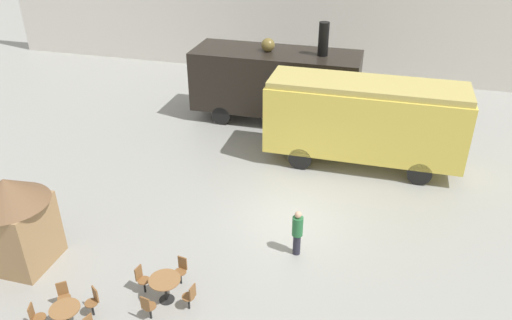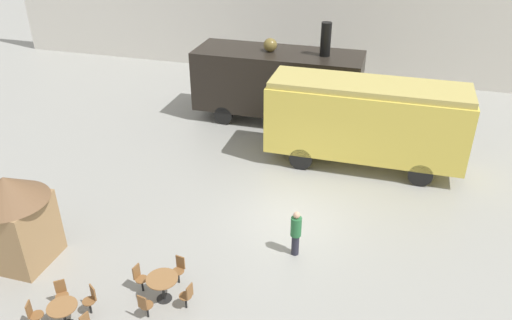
# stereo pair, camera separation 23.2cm
# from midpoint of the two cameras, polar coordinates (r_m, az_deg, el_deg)

# --- Properties ---
(ground_plane) EXTENTS (80.00, 80.00, 0.00)m
(ground_plane) POSITION_cam_midpoint_polar(r_m,az_deg,el_deg) (17.75, 4.23, -6.69)
(ground_plane) COLOR gray
(backdrop_wall) EXTENTS (44.00, 0.15, 9.00)m
(backdrop_wall) POSITION_cam_midpoint_polar(r_m,az_deg,el_deg) (30.07, 11.00, 17.36)
(backdrop_wall) COLOR silver
(backdrop_wall) RESTS_ON ground_plane
(steam_locomotive) EXTENTS (7.93, 2.77, 4.96)m
(steam_locomotive) POSITION_cam_midpoint_polar(r_m,az_deg,el_deg) (24.35, 2.80, 9.05)
(steam_locomotive) COLOR black
(steam_locomotive) RESTS_ON ground_plane
(passenger_coach_vintage) EXTENTS (7.85, 2.41, 3.60)m
(passenger_coach_vintage) POSITION_cam_midpoint_polar(r_m,az_deg,el_deg) (20.57, 12.74, 4.63)
(passenger_coach_vintage) COLOR #E0C64C
(passenger_coach_vintage) RESTS_ON ground_plane
(cafe_table_near) EXTENTS (0.79, 0.79, 0.70)m
(cafe_table_near) POSITION_cam_midpoint_polar(r_m,az_deg,el_deg) (14.53, -20.75, -15.83)
(cafe_table_near) COLOR black
(cafe_table_near) RESTS_ON ground_plane
(cafe_table_mid) EXTENTS (0.89, 0.89, 0.77)m
(cafe_table_mid) POSITION_cam_midpoint_polar(r_m,az_deg,el_deg) (14.52, -10.18, -13.64)
(cafe_table_mid) COLOR black
(cafe_table_mid) RESTS_ON ground_plane
(cafe_chair_1) EXTENTS (0.40, 0.40, 0.87)m
(cafe_chair_1) POSITION_cam_midpoint_polar(r_m,az_deg,el_deg) (14.69, -17.90, -14.77)
(cafe_chair_1) COLOR black
(cafe_chair_1) RESTS_ON ground_plane
(cafe_chair_2) EXTENTS (0.40, 0.41, 0.87)m
(cafe_chair_2) POSITION_cam_midpoint_polar(r_m,az_deg,el_deg) (15.12, -20.94, -13.94)
(cafe_chair_2) COLOR black
(cafe_chair_2) RESTS_ON ground_plane
(cafe_chair_3) EXTENTS (0.39, 0.38, 0.87)m
(cafe_chair_3) POSITION_cam_midpoint_polar(r_m,az_deg,el_deg) (14.79, -23.68, -15.76)
(cafe_chair_3) COLOR black
(cafe_chair_3) RESTS_ON ground_plane
(cafe_chair_5) EXTENTS (0.36, 0.38, 0.87)m
(cafe_chair_5) POSITION_cam_midpoint_polar(r_m,az_deg,el_deg) (14.14, -12.13, -15.88)
(cafe_chair_5) COLOR black
(cafe_chair_5) RESTS_ON ground_plane
(cafe_chair_6) EXTENTS (0.38, 0.36, 0.87)m
(cafe_chair_6) POSITION_cam_midpoint_polar(r_m,az_deg,el_deg) (14.22, -7.36, -15.03)
(cafe_chair_6) COLOR black
(cafe_chair_6) RESTS_ON ground_plane
(cafe_chair_7) EXTENTS (0.36, 0.38, 0.87)m
(cafe_chair_7) POSITION_cam_midpoint_polar(r_m,az_deg,el_deg) (15.07, -8.32, -12.09)
(cafe_chair_7) COLOR black
(cafe_chair_7) RESTS_ON ground_plane
(cafe_chair_8) EXTENTS (0.38, 0.36, 0.87)m
(cafe_chair_8) POSITION_cam_midpoint_polar(r_m,az_deg,el_deg) (14.99, -12.76, -12.86)
(cafe_chair_8) COLOR black
(cafe_chair_8) RESTS_ON ground_plane
(visitor_person) EXTENTS (0.34, 0.34, 1.60)m
(visitor_person) POSITION_cam_midpoint_polar(r_m,az_deg,el_deg) (15.72, 5.00, -8.17)
(visitor_person) COLOR #262633
(visitor_person) RESTS_ON ground_plane
(ticket_kiosk) EXTENTS (2.34, 2.34, 3.00)m
(ticket_kiosk) POSITION_cam_midpoint_polar(r_m,az_deg,el_deg) (16.59, -25.62, -5.72)
(ticket_kiosk) COLOR #99754C
(ticket_kiosk) RESTS_ON ground_plane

